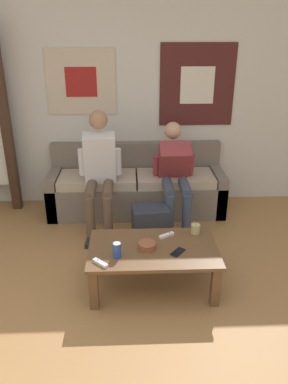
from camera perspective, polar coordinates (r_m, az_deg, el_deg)
ground_plane at (r=2.71m, az=-6.28°, el=-25.66°), size 18.00×18.00×0.00m
wall_back at (r=4.53m, az=-4.85°, el=13.87°), size 10.00×0.07×2.55m
couch at (r=4.50m, az=-1.14°, el=0.56°), size 2.05×0.65×0.78m
coffee_table at (r=3.17m, az=1.39°, el=-9.40°), size 1.07×0.64×0.38m
person_seated_adult at (r=4.04m, az=-6.80°, el=3.68°), size 0.47×0.80×1.26m
person_seated_teen at (r=4.14m, az=4.73°, el=3.17°), size 0.47×0.98×1.08m
backpack at (r=3.85m, az=0.99°, el=-5.20°), size 0.39×0.34×0.39m
ceramic_bowl at (r=3.10m, az=0.47°, el=-8.07°), size 0.15×0.15×0.06m
pillar_candle at (r=3.34m, az=7.86°, el=-5.58°), size 0.08×0.08×0.10m
drink_can_blue at (r=2.99m, az=-4.14°, el=-8.81°), size 0.07×0.07×0.12m
game_controller_near_left at (r=2.94m, az=-6.67°, el=-10.69°), size 0.13×0.13×0.03m
game_controller_near_right at (r=3.28m, az=3.45°, el=-6.60°), size 0.14×0.10×0.03m
cell_phone at (r=3.08m, az=5.19°, el=-9.09°), size 0.14×0.15×0.01m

